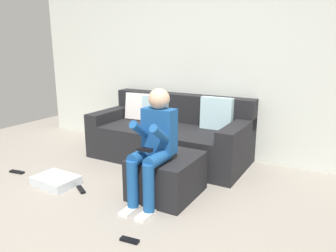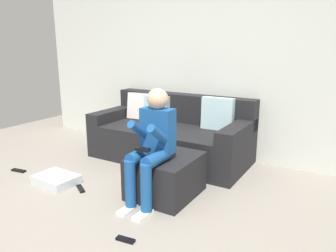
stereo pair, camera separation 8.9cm
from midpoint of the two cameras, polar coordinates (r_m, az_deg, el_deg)
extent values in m
plane|color=gray|center=(3.03, -13.65, -16.41)|extent=(7.51, 7.51, 0.00)
cube|color=silver|center=(4.57, 5.70, 10.91)|extent=(5.78, 0.10, 2.54)
cube|color=black|center=(4.38, -0.43, -3.05)|extent=(2.09, 0.98, 0.45)
cube|color=black|center=(4.61, 1.93, 3.22)|extent=(2.09, 0.22, 0.39)
cube|color=black|center=(4.83, -10.16, 2.04)|extent=(0.21, 0.98, 0.15)
cube|color=black|center=(3.94, 11.51, -0.77)|extent=(0.21, 0.98, 0.15)
cube|color=white|center=(4.78, -5.73, 3.46)|extent=(0.39, 0.20, 0.39)
cube|color=silver|center=(4.62, -2.83, 3.07)|extent=(0.37, 0.15, 0.37)
cube|color=silver|center=(4.21, 7.94, 2.20)|extent=(0.42, 0.13, 0.42)
cube|color=black|center=(3.38, -0.97, -8.69)|extent=(0.61, 0.70, 0.42)
cube|color=#194C8C|center=(3.16, -2.35, -0.82)|extent=(0.32, 0.16, 0.44)
sphere|color=#D8AD8C|center=(3.10, -2.40, 4.78)|extent=(0.21, 0.21, 0.21)
cylinder|color=#194C8C|center=(3.14, -5.35, -5.20)|extent=(0.13, 0.34, 0.13)
cylinder|color=#194C8C|center=(3.09, -7.09, -10.09)|extent=(0.11, 0.11, 0.46)
cube|color=white|center=(3.16, -7.62, -14.49)|extent=(0.10, 0.22, 0.03)
cylinder|color=#194C8C|center=(3.12, -5.39, -1.00)|extent=(0.08, 0.35, 0.28)
cylinder|color=#194C8C|center=(3.04, -2.57, -5.76)|extent=(0.13, 0.34, 0.13)
cylinder|color=#194C8C|center=(3.00, -4.29, -10.82)|extent=(0.11, 0.11, 0.46)
cube|color=white|center=(3.06, -4.85, -15.35)|extent=(0.10, 0.22, 0.03)
cylinder|color=#194C8C|center=(2.99, -1.84, -1.80)|extent=(0.08, 0.37, 0.29)
cube|color=black|center=(2.99, -4.92, -4.14)|extent=(0.14, 0.06, 0.03)
cube|color=silver|center=(3.88, -19.75, -9.03)|extent=(0.48, 0.36, 0.10)
cube|color=black|center=(2.75, -7.75, -19.29)|extent=(0.16, 0.07, 0.02)
cube|color=black|center=(3.67, -15.73, -10.71)|extent=(0.19, 0.14, 0.02)
cube|color=black|center=(4.42, -25.56, -7.30)|extent=(0.20, 0.08, 0.02)
camera|label=1|loc=(0.04, -90.68, -0.17)|focal=34.67mm
camera|label=2|loc=(0.04, 89.32, 0.17)|focal=34.67mm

